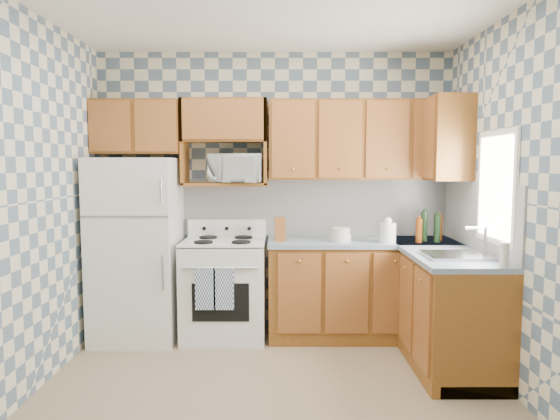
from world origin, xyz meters
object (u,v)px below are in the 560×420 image
object	(u,v)px
microwave	(237,168)
electric_kettle	(388,233)
refrigerator	(137,249)
stove_body	(225,290)

from	to	relation	value
microwave	electric_kettle	size ratio (longest dim) A/B	2.72
refrigerator	microwave	xyz separation A→B (m)	(0.92, 0.15, 0.75)
microwave	stove_body	bearing A→B (deg)	-124.89
microwave	electric_kettle	bearing A→B (deg)	-4.26
refrigerator	microwave	world-z (taller)	microwave
stove_body	microwave	distance (m)	1.15
stove_body	electric_kettle	bearing A→B (deg)	-6.68
refrigerator	microwave	distance (m)	1.20
refrigerator	electric_kettle	distance (m)	2.30
electric_kettle	stove_body	bearing A→B (deg)	173.32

